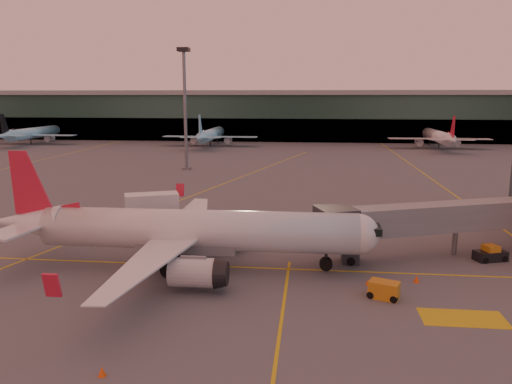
# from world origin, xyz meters

# --- Properties ---
(ground) EXTENTS (600.00, 600.00, 0.00)m
(ground) POSITION_xyz_m (0.00, 0.00, 0.00)
(ground) COLOR #4C4F54
(ground) RESTS_ON ground
(taxi_markings) EXTENTS (100.12, 173.00, 0.01)m
(taxi_markings) POSITION_xyz_m (-7.32, 44.49, 0.01)
(taxi_markings) COLOR gold
(taxi_markings) RESTS_ON ground
(terminal) EXTENTS (400.00, 20.00, 17.60)m
(terminal) POSITION_xyz_m (0.00, 141.79, 8.76)
(terminal) COLOR #19382D
(terminal) RESTS_ON ground
(mast_west_near) EXTENTS (2.40, 2.40, 25.60)m
(mast_west_near) POSITION_xyz_m (-20.00, 66.00, 14.86)
(mast_west_near) COLOR slate
(mast_west_near) RESTS_ON ground
(distant_aircraft_row) EXTENTS (290.00, 34.00, 13.00)m
(distant_aircraft_row) POSITION_xyz_m (-21.00, 118.00, 0.00)
(distant_aircraft_row) COLOR #96E0FB
(distant_aircraft_row) RESTS_ON ground
(main_airplane) EXTENTS (35.66, 32.04, 10.79)m
(main_airplane) POSITION_xyz_m (-4.43, 4.32, 3.50)
(main_airplane) COLOR silver
(main_airplane) RESTS_ON ground
(jet_bridge) EXTENTS (29.10, 13.49, 5.50)m
(jet_bridge) POSITION_xyz_m (22.71, 11.73, 3.77)
(jet_bridge) COLOR slate
(jet_bridge) RESTS_ON ground
(catering_truck) EXTENTS (6.57, 4.64, 4.68)m
(catering_truck) POSITION_xyz_m (-11.26, 15.62, 2.66)
(catering_truck) COLOR #C7531C
(catering_truck) RESTS_ON ground
(gpu_cart) EXTENTS (2.69, 2.16, 1.37)m
(gpu_cart) POSITION_xyz_m (12.81, -0.91, 0.67)
(gpu_cart) COLOR #C07718
(gpu_cart) RESTS_ON ground
(pushback_tug) EXTENTS (3.31, 2.44, 1.53)m
(pushback_tug) POSITION_xyz_m (24.41, 9.65, 0.62)
(pushback_tug) COLOR black
(pushback_tug) RESTS_ON ground
(cone_nose) EXTENTS (0.50, 0.50, 0.64)m
(cone_nose) POSITION_xyz_m (16.09, 2.86, 0.31)
(cone_nose) COLOR #F34E0C
(cone_nose) RESTS_ON ground
(cone_wing_right) EXTENTS (0.46, 0.46, 0.58)m
(cone_wing_right) POSITION_xyz_m (-4.77, -14.12, 0.28)
(cone_wing_right) COLOR #F34E0C
(cone_wing_right) RESTS_ON ground
(cone_wing_left) EXTENTS (0.47, 0.47, 0.60)m
(cone_wing_left) POSITION_xyz_m (-5.04, 22.16, 0.29)
(cone_wing_left) COLOR #F34E0C
(cone_wing_left) RESTS_ON ground
(cone_fwd) EXTENTS (0.40, 0.40, 0.51)m
(cone_fwd) POSITION_xyz_m (11.88, 1.81, 0.25)
(cone_fwd) COLOR #F34E0C
(cone_fwd) RESTS_ON ground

